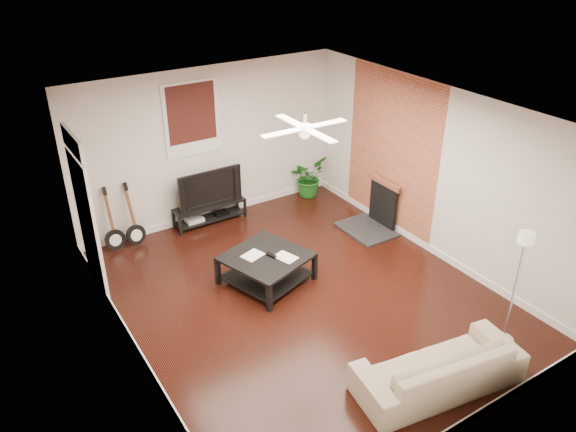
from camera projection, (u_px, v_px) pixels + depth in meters
The scene contains 14 objects.
room at pixel (304, 212), 7.71m from camera, with size 5.01×6.01×2.81m.
brick_accent at pixel (391, 153), 9.63m from camera, with size 0.02×2.20×2.80m, color #B35B39.
fireplace at pixel (375, 206), 9.94m from camera, with size 0.80×1.10×0.92m, color black.
window_back at pixel (192, 119), 9.51m from camera, with size 1.00×0.06×1.30m, color black.
door_left at pixel (87, 212), 8.02m from camera, with size 0.08×1.00×2.50m, color white.
tv_stand at pixel (210, 213), 10.26m from camera, with size 1.33×0.36×0.37m, color black.
tv at pixel (208, 186), 10.03m from camera, with size 1.19×0.16×0.69m, color black.
coffee_table at pixel (266, 268), 8.57m from camera, with size 1.11×1.11×0.47m, color black.
sofa at pixel (438, 366), 6.61m from camera, with size 2.03×0.79×0.59m, color tan.
floor_lamp at pixel (515, 289), 7.07m from camera, with size 0.27×0.27×1.66m, color silver, non-canonical shape.
potted_plant at pixel (308, 177), 11.19m from camera, with size 0.70×0.61×0.78m, color #1B5F1D.
guitar_left at pixel (112, 221), 9.23m from camera, with size 0.35×0.24×1.12m, color black, non-canonical shape.
guitar_right at pixel (133, 216), 9.37m from camera, with size 0.35×0.24×1.12m, color black, non-canonical shape.
ceiling_fan at pixel (305, 128), 7.14m from camera, with size 1.24×1.24×0.32m, color white, non-canonical shape.
Camera 1 is at (-3.85, -5.64, 4.97)m, focal length 35.05 mm.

